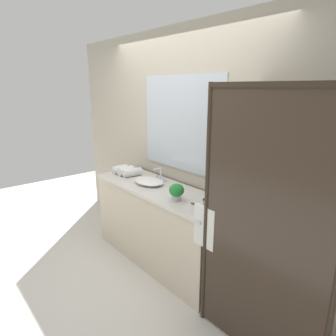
# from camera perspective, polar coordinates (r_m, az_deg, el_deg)

# --- Properties ---
(ground_plane) EXTENTS (8.00, 8.00, 0.00)m
(ground_plane) POSITION_cam_1_polar(r_m,az_deg,el_deg) (3.69, -1.57, -17.03)
(ground_plane) COLOR silver
(wall_back_with_mirror) EXTENTS (4.40, 0.06, 2.60)m
(wall_back_with_mirror) POSITION_cam_1_polar(r_m,az_deg,el_deg) (3.40, 2.82, 4.03)
(wall_back_with_mirror) COLOR #B2A893
(wall_back_with_mirror) RESTS_ON ground_plane
(vanity_cabinet) EXTENTS (1.80, 0.58, 0.90)m
(vanity_cabinet) POSITION_cam_1_polar(r_m,az_deg,el_deg) (3.47, -1.50, -10.67)
(vanity_cabinet) COLOR beige
(vanity_cabinet) RESTS_ON ground_plane
(shower_enclosure) EXTENTS (1.20, 0.59, 2.00)m
(shower_enclosure) POSITION_cam_1_polar(r_m,az_deg,el_deg) (2.30, 14.76, -9.62)
(shower_enclosure) COLOR #2D2319
(shower_enclosure) RESTS_ON ground_plane
(sink_basin) EXTENTS (0.40, 0.29, 0.06)m
(sink_basin) POSITION_cam_1_polar(r_m,az_deg,el_deg) (3.41, -3.69, -2.47)
(sink_basin) COLOR white
(sink_basin) RESTS_ON vanity_cabinet
(faucet) EXTENTS (0.17, 0.12, 0.16)m
(faucet) POSITION_cam_1_polar(r_m,az_deg,el_deg) (3.51, -1.50, -1.62)
(faucet) COLOR silver
(faucet) RESTS_ON vanity_cabinet
(potted_plant) EXTENTS (0.15, 0.15, 0.17)m
(potted_plant) POSITION_cam_1_polar(r_m,az_deg,el_deg) (2.90, 1.63, -4.40)
(potted_plant) COLOR beige
(potted_plant) RESTS_ON vanity_cabinet
(soap_dish) EXTENTS (0.10, 0.07, 0.04)m
(soap_dish) POSITION_cam_1_polar(r_m,az_deg,el_deg) (2.93, 8.18, -5.99)
(soap_dish) COLOR silver
(soap_dish) RESTS_ON vanity_cabinet
(amenity_bottle_lotion) EXTENTS (0.03, 0.03, 0.10)m
(amenity_bottle_lotion) POSITION_cam_1_polar(r_m,az_deg,el_deg) (2.85, 9.35, -5.91)
(amenity_bottle_lotion) COLOR silver
(amenity_bottle_lotion) RESTS_ON vanity_cabinet
(amenity_bottle_body_wash) EXTENTS (0.02, 0.02, 0.10)m
(amenity_bottle_body_wash) POSITION_cam_1_polar(r_m,az_deg,el_deg) (2.73, 6.79, -6.82)
(amenity_bottle_body_wash) COLOR silver
(amenity_bottle_body_wash) RESTS_ON vanity_cabinet
(rolled_towel_near_edge) EXTENTS (0.10, 0.19, 0.10)m
(rolled_towel_near_edge) POSITION_cam_1_polar(r_m,az_deg,el_deg) (3.86, -9.07, -0.21)
(rolled_towel_near_edge) COLOR white
(rolled_towel_near_edge) RESTS_ON vanity_cabinet
(rolled_towel_middle) EXTENTS (0.12, 0.21, 0.10)m
(rolled_towel_middle) POSITION_cam_1_polar(r_m,az_deg,el_deg) (3.78, -8.04, -0.50)
(rolled_towel_middle) COLOR white
(rolled_towel_middle) RESTS_ON vanity_cabinet
(rolled_towel_far_edge) EXTENTS (0.13, 0.24, 0.10)m
(rolled_towel_far_edge) POSITION_cam_1_polar(r_m,az_deg,el_deg) (3.70, -6.81, -0.83)
(rolled_towel_far_edge) COLOR white
(rolled_towel_far_edge) RESTS_ON vanity_cabinet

